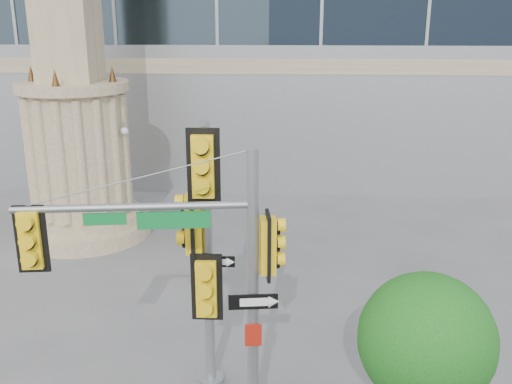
{
  "coord_description": "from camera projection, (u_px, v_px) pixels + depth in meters",
  "views": [
    {
      "loc": [
        0.82,
        -8.76,
        7.02
      ],
      "look_at": [
        0.2,
        2.0,
        3.72
      ],
      "focal_mm": 40.0,
      "sensor_mm": 36.0,
      "label": 1
    }
  ],
  "objects": [
    {
      "name": "monument",
      "position": [
        71.0,
        68.0,
        17.77
      ],
      "size": [
        4.4,
        4.4,
        16.6
      ],
      "color": "gray",
      "rests_on": "ground"
    },
    {
      "name": "main_signal_pole",
      "position": [
        194.0,
        272.0,
        8.94
      ],
      "size": [
        3.99,
        0.86,
        5.15
      ],
      "rotation": [
        0.0,
        0.0,
        0.13
      ],
      "color": "slate",
      "rests_on": "ground"
    },
    {
      "name": "secondary_signal_pole",
      "position": [
        203.0,
        240.0,
        10.44
      ],
      "size": [
        0.91,
        0.68,
        5.3
      ],
      "rotation": [
        0.0,
        0.0,
        0.01
      ],
      "color": "slate",
      "rests_on": "ground"
    },
    {
      "name": "street_tree",
      "position": [
        428.0,
        345.0,
        8.76
      ],
      "size": [
        2.15,
        2.1,
        3.35
      ],
      "color": "gray",
      "rests_on": "ground"
    }
  ]
}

